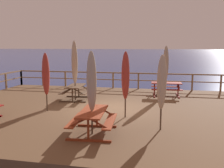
{
  "coord_description": "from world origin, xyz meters",
  "views": [
    {
      "loc": [
        2.38,
        -10.92,
        3.56
      ],
      "look_at": [
        0.0,
        0.85,
        1.73
      ],
      "focal_mm": 39.82,
      "sensor_mm": 36.0,
      "label": 1
    }
  ],
  "objects_px": {
    "patio_umbrella_tall_mid_right": "(166,64)",
    "patio_umbrella_tall_mid_left": "(92,82)",
    "patio_umbrella_tall_back_left": "(75,62)",
    "patio_umbrella_short_back": "(162,83)",
    "picnic_table_mid_left": "(166,86)",
    "picnic_table_mid_right": "(76,89)",
    "patio_umbrella_short_front": "(46,74)",
    "patio_umbrella_short_mid": "(125,76)",
    "picnic_table_back_left": "(93,117)"
  },
  "relations": [
    {
      "from": "patio_umbrella_short_mid",
      "to": "patio_umbrella_short_front",
      "type": "bearing_deg",
      "value": 175.28
    },
    {
      "from": "patio_umbrella_tall_mid_left",
      "to": "patio_umbrella_short_mid",
      "type": "bearing_deg",
      "value": 69.89
    },
    {
      "from": "patio_umbrella_short_back",
      "to": "patio_umbrella_short_mid",
      "type": "relative_size",
      "value": 0.97
    },
    {
      "from": "patio_umbrella_tall_back_left",
      "to": "patio_umbrella_short_mid",
      "type": "height_order",
      "value": "patio_umbrella_tall_back_left"
    },
    {
      "from": "patio_umbrella_tall_mid_left",
      "to": "patio_umbrella_short_front",
      "type": "xyz_separation_m",
      "value": [
        -2.75,
        2.41,
        -0.09
      ]
    },
    {
      "from": "picnic_table_mid_left",
      "to": "patio_umbrella_short_front",
      "type": "distance_m",
      "value": 7.0
    },
    {
      "from": "patio_umbrella_tall_mid_right",
      "to": "patio_umbrella_short_front",
      "type": "xyz_separation_m",
      "value": [
        -5.13,
        -4.54,
        -0.19
      ]
    },
    {
      "from": "patio_umbrella_short_back",
      "to": "patio_umbrella_short_mid",
      "type": "xyz_separation_m",
      "value": [
        -1.41,
        1.26,
        0.05
      ]
    },
    {
      "from": "patio_umbrella_tall_back_left",
      "to": "patio_umbrella_short_back",
      "type": "relative_size",
      "value": 1.22
    },
    {
      "from": "picnic_table_mid_right",
      "to": "patio_umbrella_short_back",
      "type": "relative_size",
      "value": 0.68
    },
    {
      "from": "patio_umbrella_short_mid",
      "to": "patio_umbrella_short_back",
      "type": "bearing_deg",
      "value": -41.92
    },
    {
      "from": "patio_umbrella_short_mid",
      "to": "patio_umbrella_short_front",
      "type": "distance_m",
      "value": 3.54
    },
    {
      "from": "picnic_table_mid_right",
      "to": "patio_umbrella_short_front",
      "type": "bearing_deg",
      "value": -100.01
    },
    {
      "from": "picnic_table_mid_left",
      "to": "patio_umbrella_short_mid",
      "type": "height_order",
      "value": "patio_umbrella_short_mid"
    },
    {
      "from": "picnic_table_mid_left",
      "to": "picnic_table_mid_right",
      "type": "distance_m",
      "value": 5.19
    },
    {
      "from": "picnic_table_back_left",
      "to": "picnic_table_mid_right",
      "type": "distance_m",
      "value": 5.39
    },
    {
      "from": "picnic_table_mid_left",
      "to": "patio_umbrella_tall_back_left",
      "type": "distance_m",
      "value": 5.41
    },
    {
      "from": "patio_umbrella_tall_mid_left",
      "to": "picnic_table_back_left",
      "type": "bearing_deg",
      "value": 66.96
    },
    {
      "from": "picnic_table_back_left",
      "to": "patio_umbrella_tall_mid_left",
      "type": "bearing_deg",
      "value": -113.04
    },
    {
      "from": "picnic_table_back_left",
      "to": "picnic_table_mid_right",
      "type": "height_order",
      "value": "same"
    },
    {
      "from": "patio_umbrella_short_mid",
      "to": "patio_umbrella_short_front",
      "type": "height_order",
      "value": "patio_umbrella_short_mid"
    },
    {
      "from": "picnic_table_mid_right",
      "to": "patio_umbrella_tall_mid_right",
      "type": "distance_m",
      "value": 5.27
    },
    {
      "from": "picnic_table_mid_right",
      "to": "picnic_table_mid_left",
      "type": "bearing_deg",
      "value": 23.43
    },
    {
      "from": "picnic_table_mid_right",
      "to": "patio_umbrella_tall_mid_left",
      "type": "bearing_deg",
      "value": -64.77
    },
    {
      "from": "patio_umbrella_tall_back_left",
      "to": "patio_umbrella_tall_mid_right",
      "type": "bearing_deg",
      "value": 24.27
    },
    {
      "from": "picnic_table_mid_left",
      "to": "patio_umbrella_tall_mid_left",
      "type": "relative_size",
      "value": 0.66
    },
    {
      "from": "picnic_table_mid_right",
      "to": "patio_umbrella_short_back",
      "type": "xyz_separation_m",
      "value": [
        4.49,
        -4.05,
        1.08
      ]
    },
    {
      "from": "picnic_table_mid_right",
      "to": "patio_umbrella_short_mid",
      "type": "relative_size",
      "value": 0.67
    },
    {
      "from": "patio_umbrella_short_mid",
      "to": "picnic_table_mid_left",
      "type": "bearing_deg",
      "value": 70.93
    },
    {
      "from": "patio_umbrella_tall_mid_left",
      "to": "patio_umbrella_short_back",
      "type": "height_order",
      "value": "patio_umbrella_tall_mid_left"
    },
    {
      "from": "picnic_table_mid_left",
      "to": "patio_umbrella_short_front",
      "type": "xyz_separation_m",
      "value": [
        -5.2,
        -4.56,
        1.08
      ]
    },
    {
      "from": "picnic_table_mid_right",
      "to": "patio_umbrella_short_front",
      "type": "distance_m",
      "value": 2.75
    },
    {
      "from": "picnic_table_mid_left",
      "to": "patio_umbrella_short_mid",
      "type": "distance_m",
      "value": 5.25
    },
    {
      "from": "patio_umbrella_tall_mid_left",
      "to": "patio_umbrella_short_mid",
      "type": "height_order",
      "value": "patio_umbrella_tall_mid_left"
    },
    {
      "from": "picnic_table_back_left",
      "to": "patio_umbrella_tall_back_left",
      "type": "relative_size",
      "value": 0.6
    },
    {
      "from": "picnic_table_mid_left",
      "to": "patio_umbrella_short_back",
      "type": "relative_size",
      "value": 0.69
    },
    {
      "from": "patio_umbrella_tall_mid_right",
      "to": "patio_umbrella_tall_mid_left",
      "type": "xyz_separation_m",
      "value": [
        -2.38,
        -6.95,
        -0.1
      ]
    },
    {
      "from": "patio_umbrella_short_back",
      "to": "picnic_table_mid_right",
      "type": "bearing_deg",
      "value": 137.98
    },
    {
      "from": "picnic_table_mid_left",
      "to": "patio_umbrella_short_back",
      "type": "height_order",
      "value": "patio_umbrella_short_back"
    },
    {
      "from": "picnic_table_back_left",
      "to": "patio_umbrella_short_back",
      "type": "height_order",
      "value": "patio_umbrella_short_back"
    },
    {
      "from": "picnic_table_mid_right",
      "to": "patio_umbrella_tall_back_left",
      "type": "xyz_separation_m",
      "value": [
        -0.0,
        -0.06,
        1.44
      ]
    },
    {
      "from": "picnic_table_mid_right",
      "to": "patio_umbrella_short_mid",
      "type": "height_order",
      "value": "patio_umbrella_short_mid"
    },
    {
      "from": "picnic_table_back_left",
      "to": "patio_umbrella_tall_back_left",
      "type": "xyz_separation_m",
      "value": [
        -2.33,
        4.8,
        1.44
      ]
    },
    {
      "from": "patio_umbrella_short_front",
      "to": "patio_umbrella_tall_back_left",
      "type": "bearing_deg",
      "value": 79.75
    },
    {
      "from": "picnic_table_mid_right",
      "to": "patio_umbrella_short_mid",
      "type": "distance_m",
      "value": 4.31
    },
    {
      "from": "picnic_table_mid_left",
      "to": "patio_umbrella_short_front",
      "type": "bearing_deg",
      "value": -138.78
    },
    {
      "from": "patio_umbrella_tall_mid_right",
      "to": "patio_umbrella_tall_mid_left",
      "type": "height_order",
      "value": "patio_umbrella_tall_mid_right"
    },
    {
      "from": "patio_umbrella_tall_mid_left",
      "to": "patio_umbrella_tall_back_left",
      "type": "relative_size",
      "value": 0.86
    },
    {
      "from": "picnic_table_mid_left",
      "to": "patio_umbrella_tall_mid_left",
      "type": "distance_m",
      "value": 7.47
    },
    {
      "from": "picnic_table_back_left",
      "to": "picnic_table_mid_right",
      "type": "xyz_separation_m",
      "value": [
        -2.33,
        4.86,
        -0.0
      ]
    }
  ]
}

